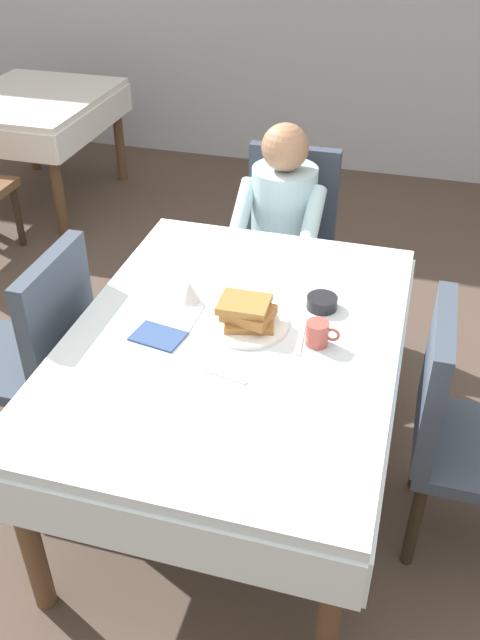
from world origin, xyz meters
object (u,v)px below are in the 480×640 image
chair_left_side (40,347)px  breakfast_stack (247,313)px  chair_right_side (457,422)px  bowl_butter (322,302)px  cup_coffee (318,334)px  knife_right_of_plate (301,337)px  spoon_near_edge (225,376)px  dining_table_main (234,355)px  fork_left_of_plate (194,320)px  diner_person (282,220)px  chair_diner (288,232)px  background_table_far (35,113)px  plate_breakfast (248,324)px  syrup_pitcher (189,292)px

chair_left_side → breakfast_stack: bearing=-86.2°
chair_left_side → chair_right_side: bearing=-90.0°
chair_left_side → bowl_butter: size_ratio=8.45×
chair_right_side → cup_coffee: (-0.49, 0.02, 0.25)m
knife_right_of_plate → spoon_near_edge: size_ratio=1.33×
dining_table_main → fork_left_of_plate: size_ratio=8.47×
diner_person → spoon_near_edge: bearing=94.5°
dining_table_main → spoon_near_edge: bearing=-81.0°
fork_left_of_plate → knife_right_of_plate: same height
chair_diner → chair_right_side: (0.83, -1.17, 0.00)m
chair_right_side → fork_left_of_plate: bearing=-92.5°
bowl_butter → knife_right_of_plate: size_ratio=0.55×
breakfast_stack → background_table_far: (-2.06, 2.16, -0.18)m
chair_right_side → background_table_far: size_ratio=0.83×
diner_person → chair_right_side: (0.83, -1.01, -0.14)m
chair_left_side → cup_coffee: chair_left_side is taller
chair_right_side → plate_breakfast: bearing=-94.7°
dining_table_main → chair_right_side: bearing=0.0°
background_table_far → chair_right_side: bearing=-38.3°
chair_diner → fork_left_of_plate: chair_diner is taller
chair_right_side → breakfast_stack: (-0.74, 0.05, 0.27)m
chair_diner → background_table_far: chair_diner is taller
chair_left_side → spoon_near_edge: (0.81, -0.22, 0.21)m
breakfast_stack → diner_person: bearing=95.6°
plate_breakfast → breakfast_stack: bearing=-103.4°
dining_table_main → bowl_butter: size_ratio=13.85×
chair_diner → spoon_near_edge: (0.10, -1.39, 0.21)m
cup_coffee → fork_left_of_plate: size_ratio=0.63×
cup_coffee → syrup_pitcher: size_ratio=1.41×
diner_person → fork_left_of_plate: size_ratio=6.22×
diner_person → syrup_pitcher: size_ratio=14.00×
chair_left_side → chair_right_side: 1.54m
chair_left_side → bowl_butter: chair_left_side is taller
diner_person → background_table_far: (-1.97, 1.20, -0.05)m
dining_table_main → bowl_butter: bearing=42.8°
dining_table_main → plate_breakfast: 0.12m
fork_left_of_plate → spoon_near_edge: size_ratio=1.20×
diner_person → plate_breakfast: 0.96m
breakfast_stack → bowl_butter: size_ratio=1.84×
plate_breakfast → cup_coffee: cup_coffee is taller
breakfast_stack → syrup_pitcher: bearing=156.9°
spoon_near_edge → fork_left_of_plate: bearing=137.3°
syrup_pitcher → fork_left_of_plate: size_ratio=0.44×
diner_person → chair_right_side: 1.32m
chair_diner → chair_right_side: size_ratio=1.00×
chair_left_side → cup_coffee: bearing=-88.8°
chair_right_side → chair_diner: bearing=-144.6°
plate_breakfast → dining_table_main: bearing=-119.6°
dining_table_main → chair_diner: chair_diner is taller
chair_left_side → chair_diner: bearing=-31.2°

